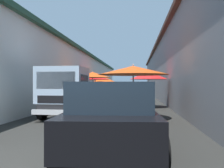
# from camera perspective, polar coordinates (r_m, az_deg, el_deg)

# --- Properties ---
(ground) EXTENTS (90.00, 90.00, 0.00)m
(ground) POSITION_cam_1_polar(r_m,az_deg,el_deg) (17.18, 1.50, -4.81)
(ground) COLOR #282826
(building_left_whitewash) EXTENTS (49.80, 7.50, 4.46)m
(building_left_whitewash) POSITION_cam_1_polar(r_m,az_deg,el_deg) (21.01, -16.83, 2.15)
(building_left_whitewash) COLOR silver
(building_left_whitewash) RESTS_ON ground
(building_right_concrete) EXTENTS (49.80, 7.50, 5.25)m
(building_right_concrete) POSITION_cam_1_polar(r_m,az_deg,el_deg) (20.09, 21.85, 3.39)
(building_right_concrete) COLOR gray
(building_right_concrete) RESTS_ON ground
(fruit_stall_near_right) EXTENTS (2.43, 2.43, 2.31)m
(fruit_stall_near_right) POSITION_cam_1_polar(r_m,az_deg,el_deg) (15.44, -4.79, 1.28)
(fruit_stall_near_right) COLOR #9E9EA3
(fruit_stall_near_right) RESTS_ON ground
(fruit_stall_far_right) EXTENTS (2.34, 2.34, 2.25)m
(fruit_stall_far_right) POSITION_cam_1_polar(r_m,az_deg,el_deg) (22.97, -2.07, 0.63)
(fruit_stall_far_right) COLOR #9E9EA3
(fruit_stall_far_right) RESTS_ON ground
(fruit_stall_mid_lane) EXTENTS (2.78, 2.78, 2.21)m
(fruit_stall_mid_lane) POSITION_cam_1_polar(r_m,az_deg,el_deg) (9.14, 5.34, 1.88)
(fruit_stall_mid_lane) COLOR #9E9EA3
(fruit_stall_mid_lane) RESTS_ON ground
(fruit_stall_far_left) EXTENTS (2.56, 2.56, 2.29)m
(fruit_stall_far_left) POSITION_cam_1_polar(r_m,az_deg,el_deg) (20.64, -4.12, 0.92)
(fruit_stall_far_left) COLOR #9E9EA3
(fruit_stall_far_left) RESTS_ON ground
(fruit_stall_near_left) EXTENTS (2.26, 2.26, 2.26)m
(fruit_stall_near_left) POSITION_cam_1_polar(r_m,az_deg,el_deg) (14.01, 8.93, 1.12)
(fruit_stall_near_left) COLOR #9E9EA3
(fruit_stall_near_left) RESTS_ON ground
(hatchback_car) EXTENTS (4.00, 2.09, 1.45)m
(hatchback_car) POSITION_cam_1_polar(r_m,az_deg,el_deg) (5.12, 0.16, -7.59)
(hatchback_car) COLOR black
(hatchback_car) RESTS_ON ground
(delivery_truck) EXTENTS (4.98, 2.10, 2.08)m
(delivery_truck) POSITION_cam_1_polar(r_m,az_deg,el_deg) (9.97, -10.64, -2.21)
(delivery_truck) COLOR black
(delivery_truck) RESTS_ON ground
(vendor_by_crates) EXTENTS (0.31, 0.60, 1.51)m
(vendor_by_crates) POSITION_cam_1_polar(r_m,az_deg,el_deg) (18.84, -1.66, -1.79)
(vendor_by_crates) COLOR navy
(vendor_by_crates) RESTS_ON ground
(parked_scooter) EXTENTS (1.69, 0.32, 1.14)m
(parked_scooter) POSITION_cam_1_polar(r_m,az_deg,el_deg) (13.45, -8.20, -4.20)
(parked_scooter) COLOR black
(parked_scooter) RESTS_ON ground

